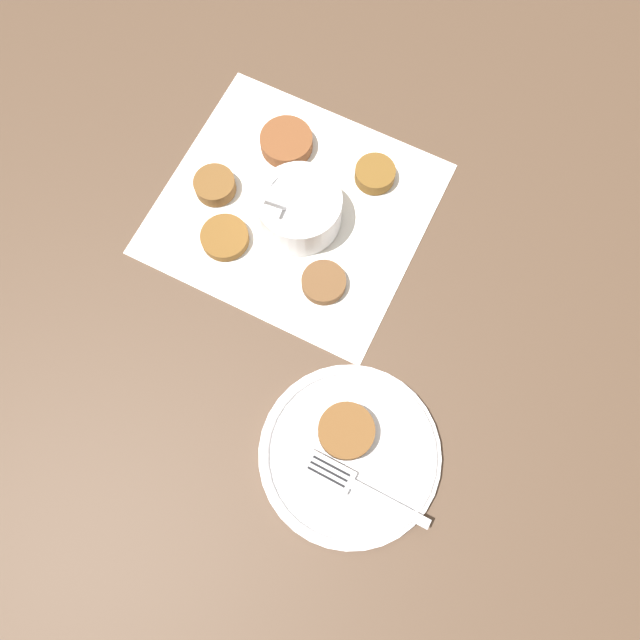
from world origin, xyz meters
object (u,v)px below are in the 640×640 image
Objects in this scene: serving_plate at (350,454)px; fritter_on_plate at (346,431)px; fork at (353,484)px; sauce_bowl at (299,210)px.

fritter_on_plate is at bearing -42.53° from serving_plate.
serving_plate is 3.24× the size of fritter_on_plate.
fork is (-0.02, 0.03, 0.01)m from serving_plate.
fork is at bearing 137.68° from sauce_bowl.
fritter_on_plate reaches higher than fork.
fritter_on_plate is (-0.23, 0.20, 0.00)m from sauce_bowl.
fritter_on_plate is at bearing -46.18° from fork.
fritter_on_plate is 0.42× the size of fork.
sauce_bowl is at bearing -41.60° from serving_plate.
sauce_bowl is 0.30m from fritter_on_plate.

